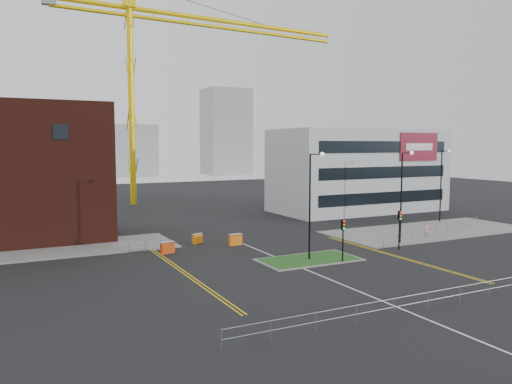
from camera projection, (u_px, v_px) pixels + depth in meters
ground at (348, 287)px, 34.42m from camera, size 200.00×200.00×0.00m
pavement_left at (19, 253)px, 44.97m from camera, size 28.00×8.00×0.12m
pavement_right at (429, 231)px, 56.73m from camera, size 24.00×10.00×0.12m
island_kerb at (309, 260)px, 42.42m from camera, size 8.60×4.60×0.08m
grass_island at (309, 259)px, 42.42m from camera, size 8.00×4.00×0.12m
office_block at (358, 170)px, 73.94m from camera, size 25.00×12.20×12.00m
tower_crane at (166, 55)px, 83.10m from camera, size 52.96×4.38×35.56m
streetlamp_island at (312, 197)px, 42.01m from camera, size 1.46×0.36×9.18m
streetlamp_right_near at (403, 189)px, 49.18m from camera, size 1.46×0.36×9.18m
streetlamp_right_far at (442, 180)px, 62.58m from camera, size 1.46×0.36×9.18m
traffic_light_island at (343, 232)px, 41.29m from camera, size 0.28×0.33×3.65m
traffic_light_right at (400, 222)px, 46.66m from camera, size 0.28×0.33×3.65m
railing_front at (411, 300)px, 29.01m from camera, size 24.05×0.05×1.10m
railing_left at (129, 244)px, 45.40m from camera, size 6.05×0.05×1.10m
railing_right at (436, 229)px, 53.77m from camera, size 19.05×5.05×1.10m
centre_line at (331, 280)px, 36.19m from camera, size 0.15×30.00×0.01m
yellow_left_a at (178, 269)px, 39.26m from camera, size 0.12×24.00×0.01m
yellow_left_b at (181, 269)px, 39.39m from camera, size 0.12×24.00×0.01m
yellow_right_a at (393, 256)px, 44.02m from camera, size 0.12×20.00×0.01m
yellow_right_b at (396, 256)px, 44.15m from camera, size 0.12×20.00×0.01m
skyline_b at (115, 151)px, 153.66m from camera, size 24.00×12.00×16.00m
skyline_c at (226, 132)px, 164.37m from camera, size 14.00×12.00×28.00m
skyline_d at (50, 157)px, 154.65m from camera, size 30.00×12.00×12.00m
pedestrian at (427, 230)px, 52.10m from camera, size 0.67×0.47×1.75m
barrier_left at (167, 247)px, 44.98m from camera, size 1.34×0.70×1.07m
barrier_mid at (197, 238)px, 49.60m from camera, size 1.21×0.80×0.97m
barrier_right at (235, 239)px, 48.65m from camera, size 1.37×0.55×1.13m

